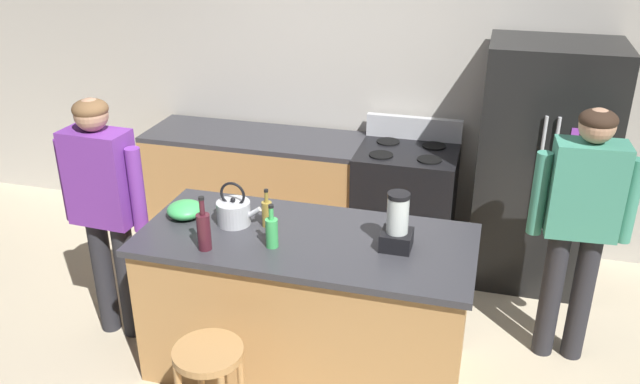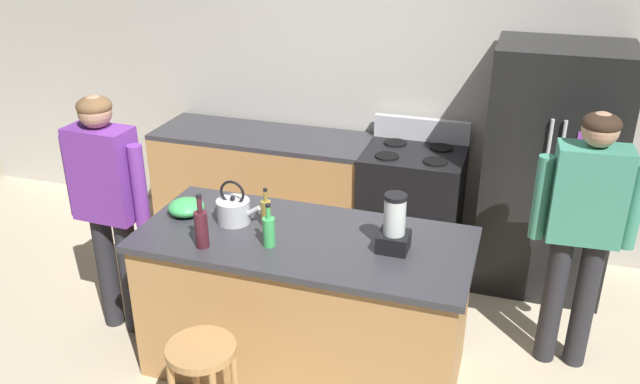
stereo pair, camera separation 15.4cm
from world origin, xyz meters
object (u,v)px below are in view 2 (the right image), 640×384
Objects in this scene: refrigerator at (549,171)px; bottle_soda at (269,231)px; bottle_wine at (201,228)px; mixing_bowl at (186,207)px; blender_appliance at (394,227)px; stove_range at (411,205)px; person_by_island_left at (107,195)px; kitchen_island at (305,303)px; bottle_vinegar at (266,212)px; bar_stool at (203,368)px; tea_kettle at (234,210)px; person_by_sink_right at (584,220)px.

refrigerator is 7.04× the size of bottle_soda.
bottle_wine reaches higher than mixing_bowl.
bottle_wine is (-1.01, -0.29, -0.02)m from blender_appliance.
stove_range is 1.93m from mixing_bowl.
person_by_island_left is at bearing 179.72° from blender_appliance.
kitchen_island is 8.74× the size of mixing_bowl.
bottle_vinegar is (-0.26, 0.07, 0.54)m from kitchen_island.
bottle_wine is at bearing 113.51° from bar_stool.
bottle_soda is at bearing -165.79° from blender_appliance.
bar_stool is 1.98× the size of bottle_wine.
stove_range is 2.08m from bottle_wine.
refrigerator reaches higher than bottle_wine.
tea_kettle reaches higher than bottle_soda.
refrigerator reaches higher than bottle_soda.
refrigerator is at bearing 34.63° from mixing_bowl.
person_by_island_left reaches higher than kitchen_island.
person_by_sink_right is 2.63× the size of bar_stool.
blender_appliance is 1.30× the size of bottle_soda.
person_by_island_left is 7.39× the size of mixing_bowl.
bottle_vinegar is 0.52m from mixing_bowl.
bar_stool is at bearing -105.98° from stove_range.
kitchen_island is 0.79m from blender_appliance.
tea_kettle reaches higher than mixing_bowl.
bottle_vinegar is at bearing 164.77° from kitchen_island.
stove_range is 4.98× the size of mixing_bowl.
bottle_soda is at bearing -106.81° from stove_range.
person_by_sink_right is at bearing 10.62° from person_by_island_left.
kitchen_island is 8.15× the size of bottle_vinegar.
person_by_island_left is 1.05m from bottle_vinegar.
person_by_sink_right reaches higher than tea_kettle.
blender_appliance is 1.51× the size of mixing_bowl.
bottle_soda is (0.11, -0.23, 0.01)m from bottle_vinegar.
mixing_bowl is at bearing -127.47° from stove_range.
bar_stool is 2.27× the size of tea_kettle.
bottle_wine is (0.82, -0.30, 0.05)m from person_by_island_left.
blender_appliance reaches higher than bottle_soda.
blender_appliance is at bearing -0.28° from person_by_island_left.
bottle_soda is at bearing 19.57° from bottle_wine.
bottle_wine is at bearing -150.56° from kitchen_island.
bar_stool is at bearing -144.25° from person_by_sink_right.
bottle_vinegar is at bearing 115.86° from bottle_soda.
kitchen_island is 0.81m from bar_stool.
tea_kettle is at bearing 1.75° from person_by_island_left.
kitchen_island is 0.59m from bottle_soda.
refrigerator reaches higher than mixing_bowl.
bar_stool is (1.02, -0.77, -0.49)m from person_by_island_left.
blender_appliance is (0.16, -1.51, 0.59)m from stove_range.
blender_appliance is 1.05× the size of bottle_wine.
refrigerator is 7.63× the size of bottle_vinegar.
person_by_island_left is at bearing -150.78° from refrigerator.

